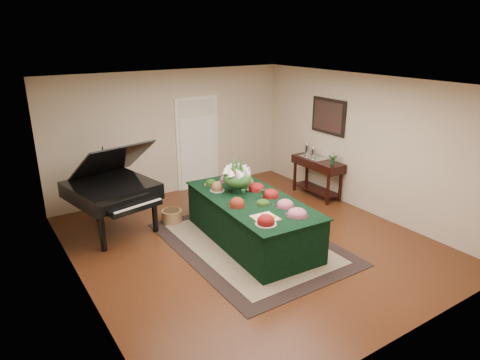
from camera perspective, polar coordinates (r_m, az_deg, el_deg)
ground at (r=7.49m, az=1.27°, el=-8.25°), size 6.00×6.00×0.00m
area_rug at (r=7.43m, az=1.39°, el=-8.41°), size 2.39×3.35×0.01m
kitchen_doorway at (r=9.81m, az=-5.66°, el=4.78°), size 1.05×0.07×2.10m
buffet_table at (r=7.36m, az=1.53°, el=-5.33°), size 1.40×2.73×0.79m
food_platters at (r=7.23m, az=1.83°, el=-1.99°), size 1.12×2.26×0.13m
cutting_board at (r=6.46m, az=3.31°, el=-4.84°), size 0.37×0.37×0.10m
green_goblets at (r=7.13m, az=1.77°, el=-1.95°), size 0.35×0.25×0.18m
floral_centerpiece at (r=7.42m, az=-0.36°, el=0.68°), size 0.52×0.52×0.52m
grand_piano at (r=7.89m, az=-16.69°, el=-1.20°), size 1.61×1.79×1.64m
wicker_basket at (r=8.28m, az=-9.07°, el=-4.79°), size 0.38×0.38×0.24m
mahogany_sideboard at (r=9.45m, az=10.31°, el=1.61°), size 0.45×1.25×0.83m
tea_service at (r=9.54m, az=9.41°, el=3.75°), size 0.34×0.58×0.30m
pink_bouquet at (r=9.06m, az=12.29°, el=3.08°), size 0.20×0.20×0.26m
wall_painting at (r=9.34m, az=11.71°, el=8.31°), size 0.05×0.95×0.75m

